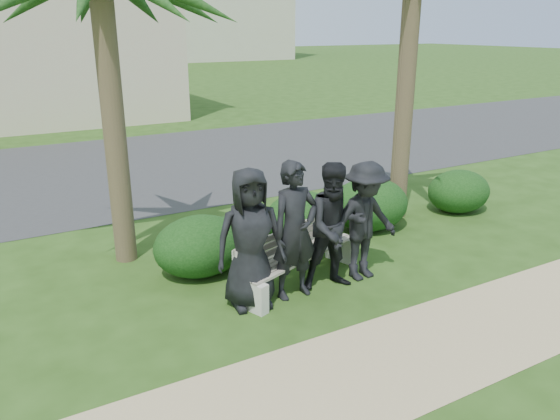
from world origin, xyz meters
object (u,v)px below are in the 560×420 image
(man_a, at_px, (250,239))
(man_b, at_px, (295,231))
(man_c, at_px, (335,227))
(man_d, at_px, (365,221))
(park_bench, at_px, (299,259))

(man_a, xyz_separation_m, man_b, (0.62, -0.05, 0.01))
(man_b, xyz_separation_m, man_c, (0.60, -0.05, -0.04))
(man_d, bearing_deg, man_a, 174.07)
(man_c, relative_size, man_d, 1.03)
(man_b, height_order, man_d, man_b)
(man_c, bearing_deg, man_d, 16.65)
(park_bench, relative_size, man_c, 1.31)
(park_bench, xyz_separation_m, man_d, (0.85, -0.33, 0.51))
(man_a, bearing_deg, park_bench, 26.92)
(man_c, distance_m, man_d, 0.52)
(park_bench, distance_m, man_d, 1.05)
(park_bench, xyz_separation_m, man_a, (-0.88, -0.27, 0.57))
(park_bench, distance_m, man_b, 0.71)
(man_c, height_order, man_d, man_c)
(man_a, bearing_deg, man_b, 5.66)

